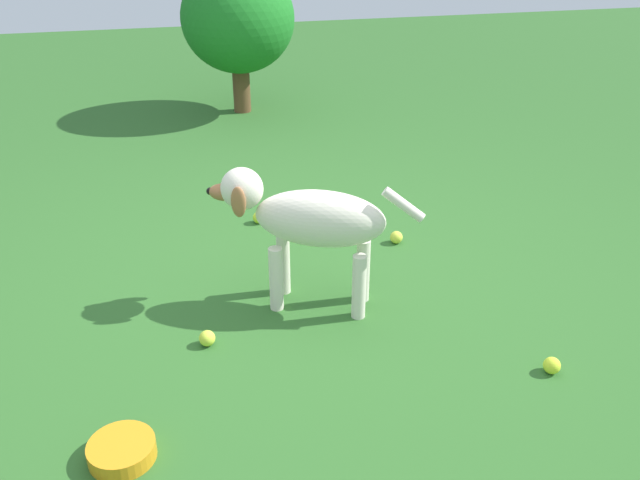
# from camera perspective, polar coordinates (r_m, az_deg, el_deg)

# --- Properties ---
(ground) EXTENTS (14.00, 14.00, 0.00)m
(ground) POSITION_cam_1_polar(r_m,az_deg,el_deg) (3.05, -1.58, -4.88)
(ground) COLOR #2D6026
(dog) EXTENTS (0.46, 0.86, 0.62)m
(dog) POSITION_cam_1_polar(r_m,az_deg,el_deg) (2.81, -1.08, 1.74)
(dog) COLOR silver
(dog) RESTS_ON ground
(tennis_ball_0) EXTENTS (0.07, 0.07, 0.07)m
(tennis_ball_0) POSITION_cam_1_polar(r_m,az_deg,el_deg) (2.77, -9.59, -8.25)
(tennis_ball_0) COLOR #CBE23C
(tennis_ball_0) RESTS_ON ground
(tennis_ball_1) EXTENTS (0.07, 0.07, 0.07)m
(tennis_ball_1) POSITION_cam_1_polar(r_m,az_deg,el_deg) (3.53, -1.10, 0.54)
(tennis_ball_1) COLOR #D5E039
(tennis_ball_1) RESTS_ON ground
(tennis_ball_2) EXTENTS (0.07, 0.07, 0.07)m
(tennis_ball_2) POSITION_cam_1_polar(r_m,az_deg,el_deg) (3.72, -5.25, 1.92)
(tennis_ball_2) COLOR #C7DD30
(tennis_ball_2) RESTS_ON ground
(tennis_ball_3) EXTENTS (0.07, 0.07, 0.07)m
(tennis_ball_3) POSITION_cam_1_polar(r_m,az_deg,el_deg) (2.74, 19.15, -10.07)
(tennis_ball_3) COLOR #D0E530
(tennis_ball_3) RESTS_ON ground
(tennis_ball_4) EXTENTS (0.07, 0.07, 0.07)m
(tennis_ball_4) POSITION_cam_1_polar(r_m,az_deg,el_deg) (3.51, 6.52, 0.23)
(tennis_ball_4) COLOR #CFDA40
(tennis_ball_4) RESTS_ON ground
(water_bowl) EXTENTS (0.22, 0.22, 0.06)m
(water_bowl) POSITION_cam_1_polar(r_m,az_deg,el_deg) (2.36, -16.53, -16.83)
(water_bowl) COLOR orange
(water_bowl) RESTS_ON ground
(shrub_near) EXTENTS (0.99, 0.89, 1.17)m
(shrub_near) POSITION_cam_1_polar(r_m,az_deg,el_deg) (5.56, -7.03, 18.20)
(shrub_near) COLOR brown
(shrub_near) RESTS_ON ground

